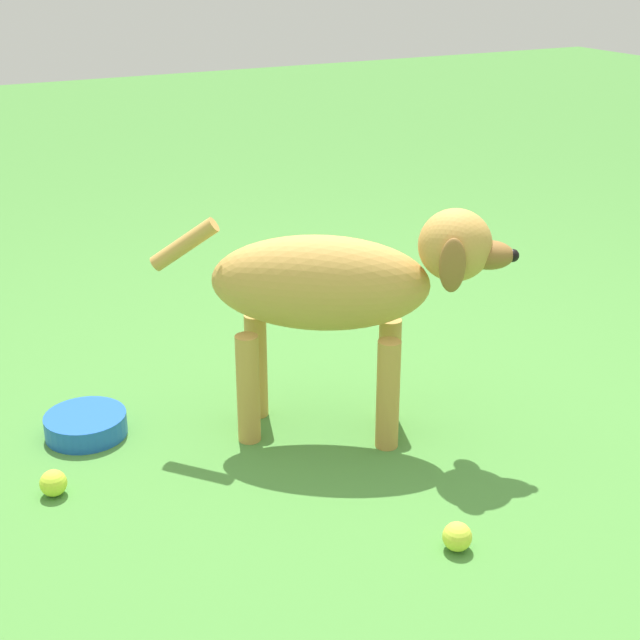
# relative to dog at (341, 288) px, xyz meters

# --- Properties ---
(ground) EXTENTS (14.00, 14.00, 0.00)m
(ground) POSITION_rel_dog_xyz_m (0.09, 0.02, -0.42)
(ground) COLOR #478438
(dog) EXTENTS (0.56, 0.82, 0.63)m
(dog) POSITION_rel_dog_xyz_m (0.00, 0.00, 0.00)
(dog) COLOR #C69347
(dog) RESTS_ON ground
(tennis_ball_0) EXTENTS (0.07, 0.07, 0.07)m
(tennis_ball_0) POSITION_rel_dog_xyz_m (-0.04, -0.77, -0.39)
(tennis_ball_0) COLOR #C6E338
(tennis_ball_0) RESTS_ON ground
(tennis_ball_1) EXTENTS (0.07, 0.07, 0.07)m
(tennis_ball_1) POSITION_rel_dog_xyz_m (0.58, -0.02, -0.39)
(tennis_ball_1) COLOR #D3E13F
(tennis_ball_1) RESTS_ON ground
(water_bowl) EXTENTS (0.22, 0.22, 0.06)m
(water_bowl) POSITION_rel_dog_xyz_m (-0.30, -0.62, -0.39)
(water_bowl) COLOR blue
(water_bowl) RESTS_ON ground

